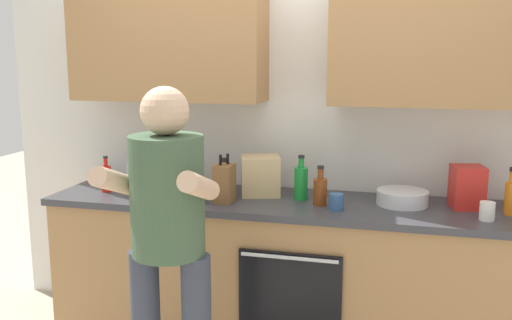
% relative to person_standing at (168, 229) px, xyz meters
% --- Properties ---
extents(back_wall_unit, '(4.00, 0.38, 2.50)m').
position_rel_person_standing_xyz_m(back_wall_unit, '(0.42, 1.07, 0.56)').
color(back_wall_unit, silver).
rests_on(back_wall_unit, ground).
extents(counter, '(2.84, 0.67, 0.90)m').
position_rel_person_standing_xyz_m(counter, '(0.41, 0.80, -0.49)').
color(counter, '#A37547').
rests_on(counter, ground).
extents(person_standing, '(0.49, 0.45, 1.60)m').
position_rel_person_standing_xyz_m(person_standing, '(0.00, 0.00, 0.00)').
color(person_standing, '#383D4C').
rests_on(person_standing, ground).
extents(bottle_syrup, '(0.07, 0.07, 0.26)m').
position_rel_person_standing_xyz_m(bottle_syrup, '(-0.07, 0.60, 0.07)').
color(bottle_syrup, '#8C4C14').
rests_on(bottle_syrup, counter).
extents(bottle_soda, '(0.08, 0.08, 0.26)m').
position_rel_person_standing_xyz_m(bottle_soda, '(0.47, 0.85, 0.06)').
color(bottle_soda, '#198C33').
rests_on(bottle_soda, counter).
extents(bottle_vinegar, '(0.08, 0.08, 0.22)m').
position_rel_person_standing_xyz_m(bottle_vinegar, '(0.60, 0.75, 0.04)').
color(bottle_vinegar, brown).
rests_on(bottle_vinegar, counter).
extents(bottle_hotsauce, '(0.06, 0.06, 0.22)m').
position_rel_person_standing_xyz_m(bottle_hotsauce, '(-0.72, 0.74, 0.04)').
color(bottle_hotsauce, red).
rests_on(bottle_hotsauce, counter).
extents(bottle_juice, '(0.08, 0.08, 0.25)m').
position_rel_person_standing_xyz_m(bottle_juice, '(1.60, 0.81, 0.06)').
color(bottle_juice, orange).
rests_on(bottle_juice, counter).
extents(bottle_wine, '(0.05, 0.05, 0.22)m').
position_rel_person_standing_xyz_m(bottle_wine, '(-0.29, 0.97, 0.05)').
color(bottle_wine, '#471419').
rests_on(bottle_wine, counter).
extents(bottle_soy, '(0.08, 0.08, 0.22)m').
position_rel_person_standing_xyz_m(bottle_soy, '(0.00, 0.87, 0.04)').
color(bottle_soy, black).
rests_on(bottle_soy, counter).
extents(bottle_water, '(0.06, 0.06, 0.24)m').
position_rel_person_standing_xyz_m(bottle_water, '(-0.58, 0.80, 0.05)').
color(bottle_water, silver).
rests_on(bottle_water, counter).
extents(cup_tea, '(0.08, 0.08, 0.09)m').
position_rel_person_standing_xyz_m(cup_tea, '(0.70, 0.68, 0.00)').
color(cup_tea, '#33598C').
rests_on(cup_tea, counter).
extents(cup_coffee, '(0.08, 0.08, 0.10)m').
position_rel_person_standing_xyz_m(cup_coffee, '(1.46, 0.67, 0.01)').
color(cup_coffee, white).
rests_on(cup_coffee, counter).
extents(mixing_bowl, '(0.29, 0.29, 0.08)m').
position_rel_person_standing_xyz_m(mixing_bowl, '(1.04, 0.87, -0.00)').
color(mixing_bowl, silver).
rests_on(mixing_bowl, counter).
extents(knife_block, '(0.10, 0.14, 0.28)m').
position_rel_person_standing_xyz_m(knife_block, '(0.06, 0.68, 0.07)').
color(knife_block, brown).
rests_on(knife_block, counter).
extents(grocery_bag_bread, '(0.28, 0.27, 0.23)m').
position_rel_person_standing_xyz_m(grocery_bag_bread, '(0.22, 0.90, 0.08)').
color(grocery_bag_bread, tan).
rests_on(grocery_bag_bread, counter).
extents(grocery_bag_crisps, '(0.19, 0.19, 0.23)m').
position_rel_person_standing_xyz_m(grocery_bag_crisps, '(1.39, 0.89, 0.08)').
color(grocery_bag_crisps, red).
rests_on(grocery_bag_crisps, counter).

